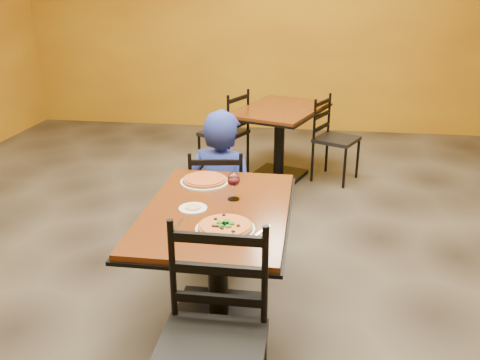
% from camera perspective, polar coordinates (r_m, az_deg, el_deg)
% --- Properties ---
extents(floor, '(7.00, 8.00, 0.01)m').
position_cam_1_polar(floor, '(3.68, -0.94, -10.65)').
color(floor, black).
rests_on(floor, ground).
extents(wall_back, '(7.00, 0.01, 3.00)m').
position_cam_1_polar(wall_back, '(7.12, 4.34, 17.51)').
color(wall_back, '#BE8E15').
rests_on(wall_back, ground).
extents(table_main, '(0.83, 1.23, 0.75)m').
position_cam_1_polar(table_main, '(2.98, -2.54, -6.54)').
color(table_main, '#5C270E').
rests_on(table_main, floor).
extents(table_second, '(1.08, 1.31, 0.75)m').
position_cam_1_polar(table_second, '(5.33, 4.43, 5.96)').
color(table_second, '#5C270E').
rests_on(table_second, floor).
extents(chair_main_near, '(0.45, 0.45, 1.00)m').
position_cam_1_polar(chair_main_near, '(2.25, -3.33, -18.62)').
color(chair_main_near, black).
rests_on(chair_main_near, floor).
extents(chair_main_far, '(0.44, 0.44, 0.86)m').
position_cam_1_polar(chair_main_far, '(3.80, -2.59, -2.36)').
color(chair_main_far, black).
rests_on(chair_main_far, floor).
extents(chair_second_left, '(0.55, 0.55, 0.91)m').
position_cam_1_polar(chair_second_left, '(5.43, -1.84, 5.24)').
color(chair_second_left, black).
rests_on(chair_second_left, floor).
extents(chair_second_right, '(0.52, 0.52, 0.87)m').
position_cam_1_polar(chair_second_right, '(5.36, 10.72, 4.42)').
color(chair_second_right, black).
rests_on(chair_second_right, floor).
extents(diner, '(0.63, 0.49, 1.09)m').
position_cam_1_polar(diner, '(3.87, -2.04, 0.01)').
color(diner, navy).
rests_on(diner, floor).
extents(plate_main, '(0.31, 0.31, 0.01)m').
position_cam_1_polar(plate_main, '(2.65, -1.65, -5.48)').
color(plate_main, white).
rests_on(plate_main, table_main).
extents(pizza_main, '(0.28, 0.28, 0.02)m').
position_cam_1_polar(pizza_main, '(2.64, -1.65, -5.16)').
color(pizza_main, maroon).
rests_on(pizza_main, plate_main).
extents(plate_far, '(0.31, 0.31, 0.01)m').
position_cam_1_polar(plate_far, '(3.27, -3.96, -0.20)').
color(plate_far, white).
rests_on(plate_far, table_main).
extents(pizza_far, '(0.28, 0.28, 0.02)m').
position_cam_1_polar(pizza_far, '(3.26, -3.97, 0.07)').
color(pizza_far, '#BC7724').
rests_on(pizza_far, plate_far).
extents(side_plate, '(0.16, 0.16, 0.01)m').
position_cam_1_polar(side_plate, '(2.89, -5.26, -3.18)').
color(side_plate, white).
rests_on(side_plate, table_main).
extents(dip, '(0.09, 0.09, 0.01)m').
position_cam_1_polar(dip, '(2.88, -5.27, -3.02)').
color(dip, tan).
rests_on(dip, side_plate).
extents(wine_glass, '(0.08, 0.08, 0.18)m').
position_cam_1_polar(wine_glass, '(2.98, -0.72, -0.56)').
color(wine_glass, white).
rests_on(wine_glass, table_main).
extents(fork, '(0.03, 0.19, 0.00)m').
position_cam_1_polar(fork, '(2.70, -7.09, -5.16)').
color(fork, silver).
rests_on(fork, table_main).
extents(knife, '(0.11, 0.19, 0.00)m').
position_cam_1_polar(knife, '(2.61, 2.15, -5.92)').
color(knife, silver).
rests_on(knife, table_main).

